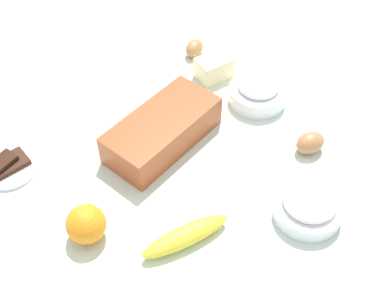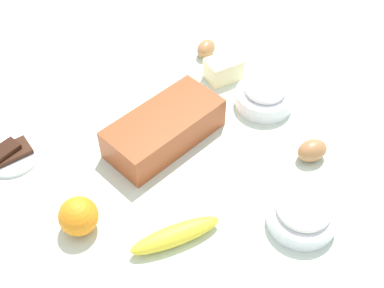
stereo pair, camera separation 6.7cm
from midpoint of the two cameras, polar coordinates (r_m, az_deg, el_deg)
The scene contains 10 objects.
ground_plane at distance 1.18m, azimuth 1.62°, elevation -1.68°, with size 2.40×2.40×0.02m, color silver.
loaf_pan at distance 1.18m, azimuth -1.51°, elevation 1.77°, with size 0.28×0.14×0.08m.
flour_bowl at distance 1.07m, azimuth 14.06°, elevation -7.64°, with size 0.14×0.14×0.07m.
sugar_bowl at distance 1.29m, azimuth 9.61°, elevation 5.35°, with size 0.15×0.15×0.07m.
banana at distance 1.02m, azimuth 0.05°, elevation -10.23°, with size 0.19×0.04×0.04m, color yellow.
orange_fruit at distance 1.04m, azimuth -10.79°, elevation -8.00°, with size 0.08×0.08×0.08m, color orange.
butter_block at distance 1.36m, azimuth 4.95°, elevation 8.31°, with size 0.09×0.06×0.06m, color #F4EDB2.
egg_near_butter at distance 1.44m, azimuth 2.95°, elevation 10.59°, with size 0.05×0.05×0.06m, color #AB7346.
egg_beside_bowl at distance 1.19m, azimuth 14.88°, elevation -0.75°, with size 0.05×0.05×0.07m, color #A77044.
chocolate_plate at distance 1.23m, azimuth -18.19°, elevation -1.13°, with size 0.13×0.13×0.03m.
Camera 2 is at (0.56, 0.53, 0.89)m, focal length 47.64 mm.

